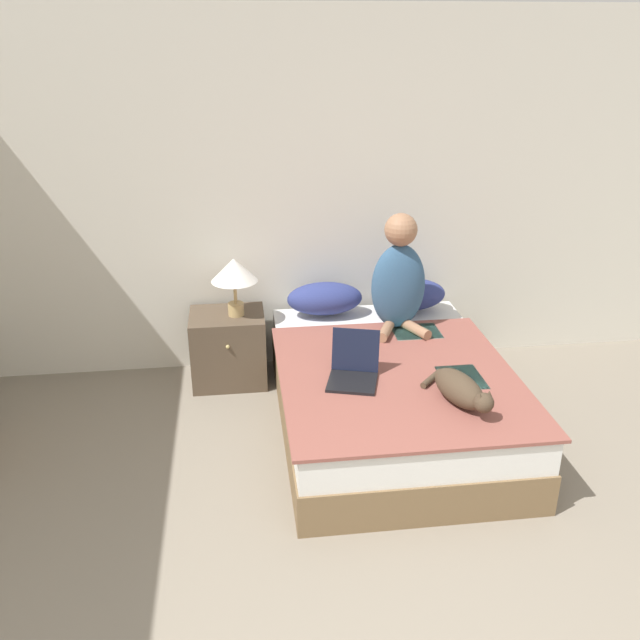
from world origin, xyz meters
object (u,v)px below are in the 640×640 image
Objects in this scene: person_sitting at (399,278)px; laptop_open at (353,371)px; cat_tabby at (461,390)px; nightstand at (229,348)px; pillow_near at (325,299)px; table_lamp at (234,273)px; pillow_far at (409,295)px; bed at (390,395)px.

person_sitting is 0.89m from laptop_open.
laptop_open is at bearing -140.64° from cat_tabby.
person_sitting is 1.33m from nightstand.
person_sitting reaches higher than cat_tabby.
pillow_near reaches higher than cat_tabby.
laptop_open is (-0.43, -0.71, -0.30)m from person_sitting.
nightstand is (-0.74, 0.97, -0.27)m from laptop_open.
nightstand is (-0.71, -0.05, -0.33)m from pillow_near.
table_lamp reaches higher than cat_tabby.
cat_tabby is at bearing -47.13° from table_lamp.
laptop_open is at bearing -52.58° from nightstand.
table_lamp is at bearing 167.92° from person_sitting.
table_lamp is at bearing -176.90° from pillow_far.
person_sitting is 1.53× the size of nightstand.
person_sitting is (0.15, 0.51, 0.60)m from bed.
cat_tabby is 1.87m from nightstand.
nightstand is at bearing 143.76° from laptop_open.
table_lamp is at bearing -173.90° from pillow_near.
pillow_near is 1.42× the size of laptop_open.
pillow_far is 1.29m from table_lamp.
bed is 0.94m from pillow_near.
cat_tabby reaches higher than nightstand.
cat_tabby is 1.58× the size of laptop_open.
pillow_near and pillow_far have the same top height.
pillow_far is 0.90× the size of cat_tabby.
nightstand is (-1.28, 1.32, -0.30)m from cat_tabby.
nightstand is at bearing -177.95° from pillow_far.
pillow_far reaches higher than cat_tabby.
cat_tabby is at bearing -67.39° from pillow_near.
pillow_near is at bearing 108.25° from laptop_open.
bed is 1.28m from nightstand.
cat_tabby is at bearing -92.07° from pillow_far.
table_lamp is at bearing -16.64° from nightstand.
pillow_far is 0.42m from person_sitting.
cat_tabby is 1.15× the size of nightstand.
cat_tabby reaches higher than bed.
person_sitting reaches higher than table_lamp.
nightstand is (-1.33, -0.05, -0.33)m from pillow_far.
cat_tabby is (-0.05, -1.37, -0.03)m from pillow_far.
pillow_near is (-0.31, 0.82, 0.36)m from bed.
pillow_near is at bearing -174.65° from cat_tabby.
cat_tabby is 1.45× the size of table_lamp.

